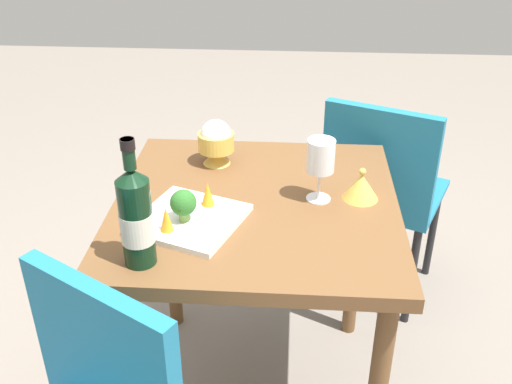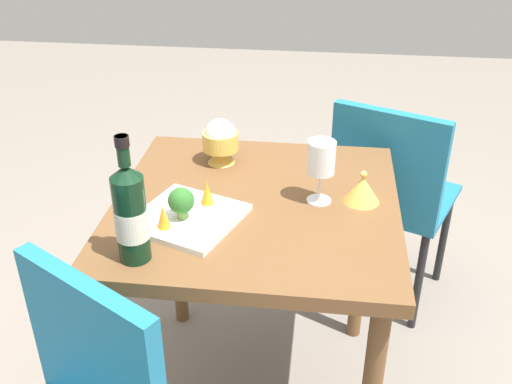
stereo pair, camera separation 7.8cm
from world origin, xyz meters
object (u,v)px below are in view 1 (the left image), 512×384
chair_by_wall (381,184)px  wine_bottle (136,217)px  rice_bowl (216,141)px  broccoli_floret (183,203)px  serving_plate (190,219)px  wine_glass (321,157)px  carrot_garnish_right (166,219)px  rice_bowl_lid (361,186)px  carrot_garnish_left (208,194)px

chair_by_wall → wine_bottle: 1.11m
rice_bowl → broccoli_floret: bearing=-6.0°
serving_plate → wine_glass: bearing=112.8°
broccoli_floret → carrot_garnish_right: (0.05, -0.04, -0.02)m
wine_bottle → broccoli_floret: wine_bottle is taller
rice_bowl_lid → broccoli_floret: 0.49m
wine_bottle → carrot_garnish_right: 0.14m
broccoli_floret → carrot_garnish_right: 0.06m
chair_by_wall → serving_plate: chair_by_wall is taller
wine_bottle → rice_bowl: wine_bottle is taller
broccoli_floret → carrot_garnish_right: size_ratio=1.32×
rice_bowl → wine_bottle: bearing=-12.3°
wine_bottle → rice_bowl_lid: 0.64m
chair_by_wall → carrot_garnish_right: 0.98m
chair_by_wall → rice_bowl: bearing=-128.6°
rice_bowl_lid → carrot_garnish_left: rice_bowl_lid is taller
serving_plate → carrot_garnish_right: bearing=-34.7°
wine_glass → rice_bowl: wine_glass is taller
wine_glass → broccoli_floret: (0.16, -0.35, -0.06)m
carrot_garnish_right → rice_bowl: bearing=169.8°
wine_glass → carrot_garnish_left: 0.32m
wine_glass → serving_plate: size_ratio=0.56×
rice_bowl_lid → carrot_garnish_right: bearing=-66.1°
wine_bottle → rice_bowl_lid: wine_bottle is taller
wine_glass → rice_bowl_lid: wine_glass is taller
rice_bowl_lid → carrot_garnish_left: 0.42m
chair_by_wall → serving_plate: bearing=-109.2°
wine_bottle → carrot_garnish_right: bearing=160.4°
chair_by_wall → rice_bowl_lid: size_ratio=8.50×
broccoli_floret → carrot_garnish_left: size_ratio=1.30×
serving_plate → carrot_garnish_left: (-0.07, 0.04, 0.04)m
wine_glass → serving_plate: wine_glass is taller
chair_by_wall → wine_bottle: (0.82, -0.67, 0.34)m
wine_glass → broccoli_floret: bearing=-65.6°
carrot_garnish_left → serving_plate: bearing=-31.6°
wine_glass → rice_bowl_lid: (-0.01, 0.12, -0.09)m
wine_bottle → rice_bowl: (-0.52, 0.11, -0.05)m
carrot_garnish_left → carrot_garnish_right: 0.16m
broccoli_floret → wine_bottle: bearing=-24.9°
chair_by_wall → rice_bowl: 0.70m
wine_bottle → broccoli_floret: 0.19m
rice_bowl_lid → carrot_garnish_right: rice_bowl_lid is taller
chair_by_wall → carrot_garnish_left: size_ratio=12.91×
wine_bottle → wine_glass: (-0.32, 0.42, 0.01)m
serving_plate → carrot_garnish_left: bearing=148.4°
chair_by_wall → broccoli_floret: size_ratio=9.91×
rice_bowl_lid → broccoli_floret: bearing=-69.7°
carrot_garnish_right → wine_bottle: bearing=-19.6°
wine_glass → carrot_garnish_left: size_ratio=2.72×
chair_by_wall → wine_bottle: size_ratio=2.70×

